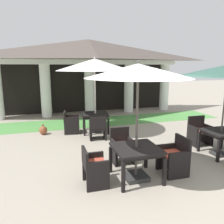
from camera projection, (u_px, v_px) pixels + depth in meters
The scene contains 15 objects.
ground_plane at pixel (157, 181), 5.09m from camera, with size 60.00×60.00×0.00m, color #9E9384.
background_pavilion at pixel (88, 58), 11.70m from camera, with size 10.09×3.11×3.87m.
lawn_strip at pixel (98, 122), 10.52m from camera, with size 11.89×1.90×0.01m, color #519347.
patio_table_near_foreground at pixel (95, 116), 8.80m from camera, with size 1.08×1.08×0.74m.
patio_umbrella_near_foreground at pixel (95, 65), 8.41m from camera, with size 2.91×2.91×2.87m.
patio_chair_near_foreground_west at pixel (71, 123), 8.69m from camera, with size 0.64×0.62×0.84m.
patio_chair_near_foreground_south at pixel (98, 128), 7.93m from camera, with size 0.64×0.57×0.85m.
patio_table_mid_left at pixel (221, 134), 6.48m from camera, with size 0.90×0.90×0.73m.
patio_chair_mid_left_north at pixel (199, 132), 7.42m from camera, with size 0.64×0.56×0.92m.
patio_table_mid_right at pixel (136, 151), 5.09m from camera, with size 1.01×1.01×0.76m.
patio_umbrella_mid_right at pixel (138, 73), 4.74m from camera, with size 2.29×2.29×2.65m.
patio_chair_mid_right_east at pixel (174, 156), 5.41m from camera, with size 0.57×0.64×0.90m.
patio_chair_mid_right_west at pixel (94, 167), 4.87m from camera, with size 0.50×0.59×0.83m.
patio_chair_mid_right_north at pixel (122, 147), 6.06m from camera, with size 0.56×0.54×0.91m.
terracotta_urn at pixel (43, 130), 8.54m from camera, with size 0.30×0.30×0.40m.
Camera 1 is at (-2.32, -4.18, 2.54)m, focal length 36.32 mm.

